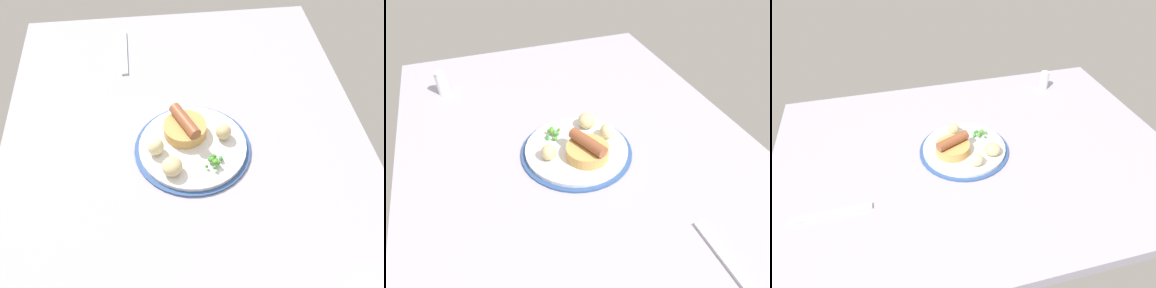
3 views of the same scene
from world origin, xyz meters
TOP-DOWN VIEW (x-y plane):
  - dining_table at (0.00, 0.00)cm, footprint 110.00×80.00cm
  - dinner_plate at (3.11, -1.27)cm, footprint 24.90×24.90cm
  - sausage_pudding at (6.61, -0.04)cm, footprint 9.44×9.30cm
  - pea_pile at (-2.46, -5.12)cm, footprint 4.27×3.94cm
  - potato_chunk_0 at (4.54, -7.99)cm, footprint 3.57×3.44cm
  - potato_chunk_1 at (-3.46, 3.62)cm, footprint 5.28×5.06cm
  - potato_chunk_2 at (1.96, 6.58)cm, footprint 4.88×4.77cm
  - fork at (38.10, 12.98)cm, footprint 18.02×1.80cm

SIDE VIEW (x-z plane):
  - dining_table at x=0.00cm, z-range 0.00..3.00cm
  - fork at x=38.10cm, z-range 3.00..3.60cm
  - dinner_plate at x=3.11cm, z-range 2.87..4.27cm
  - pea_pile at x=-2.46cm, z-range 4.46..6.36cm
  - potato_chunk_1 at x=-3.46cm, z-range 4.40..7.70cm
  - potato_chunk_0 at x=4.54cm, z-range 4.40..7.80cm
  - potato_chunk_2 at x=1.96cm, z-range 4.40..7.92cm
  - sausage_pudding at x=6.61cm, z-range 3.70..8.81cm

